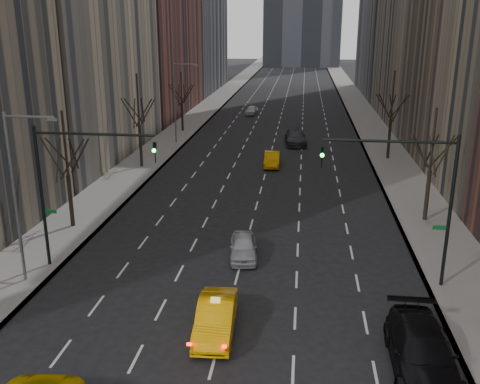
% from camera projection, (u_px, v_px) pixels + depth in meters
% --- Properties ---
extents(sidewalk_left, '(4.50, 320.00, 0.15)m').
position_uv_depth(sidewalk_left, '(206.00, 109.00, 85.60)').
color(sidewalk_left, slate).
rests_on(sidewalk_left, ground).
extents(sidewalk_right, '(4.50, 320.00, 0.15)m').
position_uv_depth(sidewalk_right, '(361.00, 112.00, 82.85)').
color(sidewalk_right, slate).
rests_on(sidewalk_right, ground).
extents(tree_lw_b, '(3.36, 3.50, 7.82)m').
position_uv_depth(tree_lw_b, '(68.00, 175.00, 35.24)').
color(tree_lw_b, black).
rests_on(tree_lw_b, ground).
extents(tree_lw_c, '(3.36, 3.50, 8.74)m').
position_uv_depth(tree_lw_c, '(139.00, 126.00, 50.30)').
color(tree_lw_c, black).
rests_on(tree_lw_c, ground).
extents(tree_lw_d, '(3.36, 3.50, 7.36)m').
position_uv_depth(tree_lw_d, '(182.00, 104.00, 67.48)').
color(tree_lw_d, black).
rests_on(tree_lw_d, ground).
extents(tree_rw_b, '(3.36, 3.50, 7.82)m').
position_uv_depth(tree_rw_b, '(430.00, 170.00, 36.34)').
color(tree_rw_b, black).
rests_on(tree_rw_b, ground).
extents(tree_rw_c, '(3.36, 3.50, 8.74)m').
position_uv_depth(tree_rw_c, '(391.00, 120.00, 53.28)').
color(tree_rw_c, black).
rests_on(tree_rw_c, ground).
extents(traffic_mast_left, '(6.69, 0.39, 8.00)m').
position_uv_depth(traffic_mast_left, '(69.00, 175.00, 28.70)').
color(traffic_mast_left, black).
rests_on(traffic_mast_left, ground).
extents(traffic_mast_right, '(6.69, 0.39, 8.00)m').
position_uv_depth(traffic_mast_right, '(418.00, 187.00, 26.66)').
color(traffic_mast_right, black).
rests_on(traffic_mast_right, ground).
extents(streetlight_near, '(2.83, 0.22, 9.00)m').
position_uv_depth(streetlight_near, '(19.00, 182.00, 26.97)').
color(streetlight_near, slate).
rests_on(streetlight_near, ground).
extents(streetlight_far, '(2.83, 0.22, 9.00)m').
position_uv_depth(streetlight_far, '(178.00, 94.00, 60.10)').
color(streetlight_far, slate).
rests_on(streetlight_far, ground).
extents(taxi_sedan, '(1.84, 4.72, 1.53)m').
position_uv_depth(taxi_sedan, '(216.00, 318.00, 23.77)').
color(taxi_sedan, '#FFAB05').
rests_on(taxi_sedan, ground).
extents(silver_sedan_ahead, '(2.05, 4.10, 1.34)m').
position_uv_depth(silver_sedan_ahead, '(243.00, 247.00, 31.52)').
color(silver_sedan_ahead, '#A1A4A9').
rests_on(silver_sedan_ahead, ground).
extents(parked_suv_black, '(2.57, 6.11, 1.76)m').
position_uv_depth(parked_suv_black, '(422.00, 352.00, 21.11)').
color(parked_suv_black, black).
rests_on(parked_suv_black, ground).
extents(far_taxi, '(1.55, 4.21, 1.37)m').
position_uv_depth(far_taxi, '(272.00, 159.00, 51.80)').
color(far_taxi, orange).
rests_on(far_taxi, ground).
extents(far_suv_grey, '(2.81, 5.87, 1.65)m').
position_uv_depth(far_suv_grey, '(296.00, 137.00, 61.11)').
color(far_suv_grey, '#2F3034').
rests_on(far_suv_grey, ground).
extents(far_car_white, '(1.94, 4.05, 1.33)m').
position_uv_depth(far_car_white, '(251.00, 110.00, 81.05)').
color(far_car_white, silver).
rests_on(far_car_white, ground).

